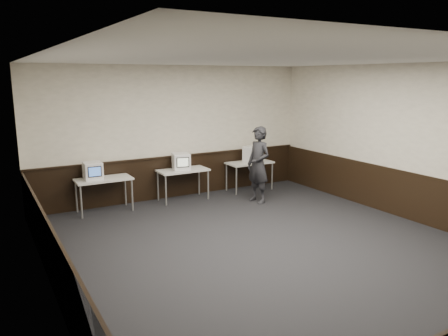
% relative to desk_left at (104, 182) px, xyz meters
% --- Properties ---
extents(floor, '(8.00, 8.00, 0.00)m').
position_rel_desk_left_xyz_m(floor, '(1.90, -3.60, -0.68)').
color(floor, black).
rests_on(floor, ground).
extents(ceiling, '(8.00, 8.00, 0.00)m').
position_rel_desk_left_xyz_m(ceiling, '(1.90, -3.60, 2.52)').
color(ceiling, white).
rests_on(ceiling, back_wall).
extents(back_wall, '(7.00, 0.00, 7.00)m').
position_rel_desk_left_xyz_m(back_wall, '(1.90, 0.40, 0.92)').
color(back_wall, beige).
rests_on(back_wall, ground).
extents(left_wall, '(0.00, 8.00, 8.00)m').
position_rel_desk_left_xyz_m(left_wall, '(-1.60, -3.60, 0.92)').
color(left_wall, beige).
rests_on(left_wall, ground).
extents(right_wall, '(0.00, 8.00, 8.00)m').
position_rel_desk_left_xyz_m(right_wall, '(5.40, -3.60, 0.92)').
color(right_wall, beige).
rests_on(right_wall, ground).
extents(wainscot_back, '(6.98, 0.04, 1.00)m').
position_rel_desk_left_xyz_m(wainscot_back, '(1.90, 0.38, -0.18)').
color(wainscot_back, black).
rests_on(wainscot_back, back_wall).
extents(wainscot_left, '(0.04, 7.98, 1.00)m').
position_rel_desk_left_xyz_m(wainscot_left, '(-1.58, -3.60, -0.18)').
color(wainscot_left, black).
rests_on(wainscot_left, left_wall).
extents(wainscot_right, '(0.04, 7.98, 1.00)m').
position_rel_desk_left_xyz_m(wainscot_right, '(5.38, -3.60, -0.18)').
color(wainscot_right, black).
rests_on(wainscot_right, right_wall).
extents(wainscot_rail, '(6.98, 0.06, 0.04)m').
position_rel_desk_left_xyz_m(wainscot_rail, '(1.90, 0.36, 0.34)').
color(wainscot_rail, black).
rests_on(wainscot_rail, wainscot_back).
extents(desk_left, '(1.20, 0.60, 0.75)m').
position_rel_desk_left_xyz_m(desk_left, '(0.00, 0.00, 0.00)').
color(desk_left, silver).
rests_on(desk_left, ground).
extents(desk_center, '(1.20, 0.60, 0.75)m').
position_rel_desk_left_xyz_m(desk_center, '(1.90, 0.00, 0.00)').
color(desk_center, silver).
rests_on(desk_center, ground).
extents(desk_right, '(1.20, 0.60, 0.75)m').
position_rel_desk_left_xyz_m(desk_right, '(3.80, 0.00, 0.00)').
color(desk_right, silver).
rests_on(desk_right, ground).
extents(emac_left, '(0.39, 0.42, 0.38)m').
position_rel_desk_left_xyz_m(emac_left, '(-0.21, 0.01, 0.26)').
color(emac_left, white).
rests_on(emac_left, desk_left).
extents(emac_center, '(0.48, 0.49, 0.40)m').
position_rel_desk_left_xyz_m(emac_center, '(1.86, -0.00, 0.27)').
color(emac_center, white).
rests_on(emac_center, desk_center).
extents(emac_right, '(0.52, 0.53, 0.40)m').
position_rel_desk_left_xyz_m(emac_right, '(3.90, -0.02, 0.27)').
color(emac_right, white).
rests_on(emac_right, desk_right).
extents(person, '(0.53, 0.72, 1.80)m').
position_rel_desk_left_xyz_m(person, '(3.37, -1.05, 0.22)').
color(person, black).
rests_on(person, ground).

